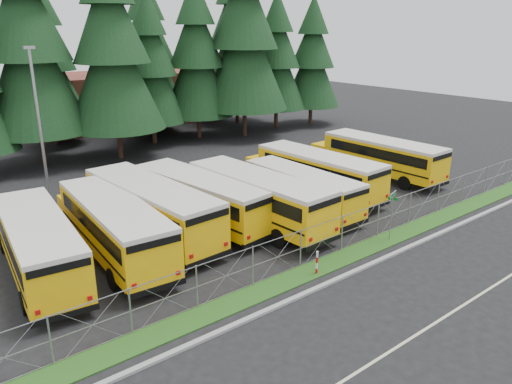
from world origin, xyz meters
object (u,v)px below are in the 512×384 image
at_px(bus_0, 38,246).
at_px(bus_east, 378,158).
at_px(bus_6, 315,174).
at_px(street_sign, 392,206).
at_px(bus_4, 254,199).
at_px(striped_bollard, 317,263).
at_px(bus_5, 298,190).
at_px(light_standard, 39,119).
at_px(bus_3, 197,200).
at_px(bus_1, 113,228).
at_px(bus_2, 148,210).

relative_size(bus_0, bus_east, 0.99).
bearing_deg(bus_6, street_sign, -108.43).
distance_m(bus_4, striped_bollard, 7.20).
bearing_deg(striped_bollard, bus_5, 52.61).
bearing_deg(light_standard, bus_4, -57.42).
height_order(bus_3, bus_5, bus_3).
height_order(bus_4, bus_5, bus_4).
bearing_deg(light_standard, street_sign, -57.10).
distance_m(bus_3, street_sign, 11.26).
xyz_separation_m(bus_1, street_sign, (12.78, -7.73, 0.48)).
height_order(bus_4, bus_east, bus_4).
xyz_separation_m(bus_2, bus_4, (5.80, -2.21, -0.03)).
distance_m(bus_0, bus_east, 25.71).
relative_size(bus_1, bus_6, 1.03).
xyz_separation_m(bus_4, striped_bollard, (-1.66, -6.94, -0.97)).
bearing_deg(street_sign, bus_2, 139.01).
bearing_deg(bus_0, bus_east, 6.86).
relative_size(bus_5, bus_east, 0.89).
xyz_separation_m(bus_east, striped_bollard, (-15.36, -8.49, -0.92)).
bearing_deg(striped_bollard, street_sign, 2.80).
xyz_separation_m(bus_0, striped_bollard, (10.35, -8.28, -0.90)).
bearing_deg(striped_bollard, light_standard, 108.18).
height_order(bus_5, light_standard, light_standard).
height_order(bus_1, street_sign, bus_1).
distance_m(bus_6, light_standard, 18.94).
xyz_separation_m(bus_5, bus_east, (10.08, 1.57, 0.17)).
height_order(bus_2, street_sign, bus_2).
bearing_deg(bus_3, bus_2, 171.07).
xyz_separation_m(bus_1, bus_2, (2.59, 1.13, 0.05)).
distance_m(bus_east, light_standard, 24.80).
bearing_deg(bus_4, bus_1, 169.65).
height_order(bus_4, striped_bollard, bus_4).
height_order(bus_2, bus_6, bus_2).
distance_m(bus_1, light_standard, 12.24).
relative_size(bus_1, street_sign, 4.21).
relative_size(bus_5, street_sign, 3.67).
relative_size(bus_2, bus_3, 1.05).
distance_m(bus_3, bus_4, 3.39).
bearing_deg(bus_3, bus_1, -176.91).
bearing_deg(street_sign, bus_5, 96.68).
bearing_deg(bus_3, bus_0, 177.66).
height_order(bus_3, bus_4, bus_4).
xyz_separation_m(bus_2, street_sign, (10.19, -8.86, 0.44)).
relative_size(bus_2, bus_5, 1.18).
bearing_deg(bus_1, striped_bollard, -45.70).
bearing_deg(bus_0, light_standard, 77.37).
height_order(bus_east, street_sign, bus_east).
bearing_deg(bus_east, bus_5, -172.53).
bearing_deg(bus_6, light_standard, 140.40).
distance_m(bus_4, light_standard, 15.54).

